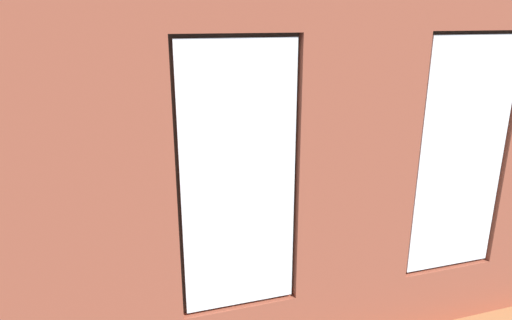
# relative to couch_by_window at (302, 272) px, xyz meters

# --- Properties ---
(ground_plane) EXTENTS (6.91, 6.54, 0.10)m
(ground_plane) POSITION_rel_couch_by_window_xyz_m (-0.15, -2.24, -0.38)
(ground_plane) COLOR #99663D
(brick_wall_with_windows) EXTENTS (6.31, 0.30, 3.08)m
(brick_wall_with_windows) POSITION_rel_couch_by_window_xyz_m (-0.15, 0.65, 1.19)
(brick_wall_with_windows) COLOR brown
(brick_wall_with_windows) RESTS_ON ground_plane
(couch_by_window) EXTENTS (1.99, 0.87, 0.80)m
(couch_by_window) POSITION_rel_couch_by_window_xyz_m (0.00, 0.00, 0.00)
(couch_by_window) COLOR black
(couch_by_window) RESTS_ON ground_plane
(couch_left) EXTENTS (0.98, 1.94, 0.80)m
(couch_left) POSITION_rel_couch_by_window_xyz_m (-2.60, -1.76, 0.00)
(couch_left) COLOR black
(couch_left) RESTS_ON ground_plane
(coffee_table) EXTENTS (1.25, 0.75, 0.40)m
(coffee_table) POSITION_rel_couch_by_window_xyz_m (0.07, -2.01, 0.02)
(coffee_table) COLOR olive
(coffee_table) RESTS_ON ground_plane
(cup_ceramic) EXTENTS (0.07, 0.07, 0.08)m
(cup_ceramic) POSITION_rel_couch_by_window_xyz_m (0.44, -1.90, 0.11)
(cup_ceramic) COLOR #B23D38
(cup_ceramic) RESTS_ON coffee_table
(candle_jar) EXTENTS (0.08, 0.08, 0.11)m
(candle_jar) POSITION_rel_couch_by_window_xyz_m (0.07, -2.01, 0.13)
(candle_jar) COLOR #B7333D
(candle_jar) RESTS_ON coffee_table
(table_plant_small) EXTENTS (0.10, 0.10, 0.17)m
(table_plant_small) POSITION_rel_couch_by_window_xyz_m (0.22, -2.11, 0.16)
(table_plant_small) COLOR #9E5638
(table_plant_small) RESTS_ON coffee_table
(remote_silver) EXTENTS (0.09, 0.18, 0.02)m
(remote_silver) POSITION_rel_couch_by_window_xyz_m (-0.03, -1.90, 0.08)
(remote_silver) COLOR #B2B2B7
(remote_silver) RESTS_ON coffee_table
(remote_gray) EXTENTS (0.18, 0.11, 0.02)m
(remote_gray) POSITION_rel_couch_by_window_xyz_m (-0.28, -2.14, 0.08)
(remote_gray) COLOR #59595B
(remote_gray) RESTS_ON coffee_table
(media_console) EXTENTS (1.09, 0.42, 0.47)m
(media_console) POSITION_rel_couch_by_window_xyz_m (2.66, -2.72, -0.09)
(media_console) COLOR black
(media_console) RESTS_ON ground_plane
(tv_flatscreen) EXTENTS (1.18, 0.20, 0.78)m
(tv_flatscreen) POSITION_rel_couch_by_window_xyz_m (2.66, -2.72, 0.54)
(tv_flatscreen) COLOR black
(tv_flatscreen) RESTS_ON media_console
(papasan_chair) EXTENTS (1.13, 1.13, 0.70)m
(papasan_chair) POSITION_rel_couch_by_window_xyz_m (0.40, -4.30, 0.12)
(papasan_chair) COLOR olive
(papasan_chair) RESTS_ON ground_plane
(potted_plant_between_couches) EXTENTS (0.86, 0.73, 1.31)m
(potted_plant_between_couches) POSITION_rel_couch_by_window_xyz_m (-1.45, -0.05, 0.38)
(potted_plant_between_couches) COLOR gray
(potted_plant_between_couches) RESTS_ON ground_plane
(potted_plant_near_tv) EXTENTS (0.98, 0.98, 1.28)m
(potted_plant_near_tv) POSITION_rel_couch_by_window_xyz_m (2.11, -1.72, 0.41)
(potted_plant_near_tv) COLOR #47423D
(potted_plant_near_tv) RESTS_ON ground_plane
(potted_plant_mid_room_small) EXTENTS (0.39, 0.39, 0.67)m
(potted_plant_mid_room_small) POSITION_rel_couch_by_window_xyz_m (-0.75, -2.91, 0.10)
(potted_plant_mid_room_small) COLOR #47423D
(potted_plant_mid_room_small) RESTS_ON ground_plane
(potted_plant_foreground_right) EXTENTS (0.43, 0.43, 0.73)m
(potted_plant_foreground_right) POSITION_rel_couch_by_window_xyz_m (2.36, -4.46, 0.12)
(potted_plant_foreground_right) COLOR #9E5638
(potted_plant_foreground_right) RESTS_ON ground_plane
(potted_plant_corner_near_left) EXTENTS (0.93, 0.89, 1.16)m
(potted_plant_corner_near_left) POSITION_rel_couch_by_window_xyz_m (-2.76, -4.51, 0.37)
(potted_plant_corner_near_left) COLOR brown
(potted_plant_corner_near_left) RESTS_ON ground_plane
(potted_plant_beside_window_right) EXTENTS (0.85, 1.00, 1.36)m
(potted_plant_beside_window_right) POSITION_rel_couch_by_window_xyz_m (2.14, 0.10, 0.50)
(potted_plant_beside_window_right) COLOR #9E5638
(potted_plant_beside_window_right) RESTS_ON ground_plane
(potted_plant_by_left_couch) EXTENTS (0.39, 0.39, 0.66)m
(potted_plant_by_left_couch) POSITION_rel_couch_by_window_xyz_m (-2.20, -3.16, 0.11)
(potted_plant_by_left_couch) COLOR #47423D
(potted_plant_by_left_couch) RESTS_ON ground_plane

